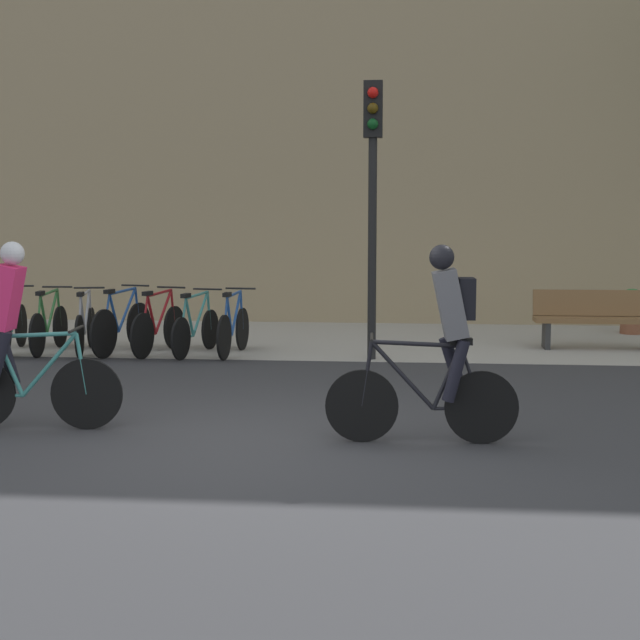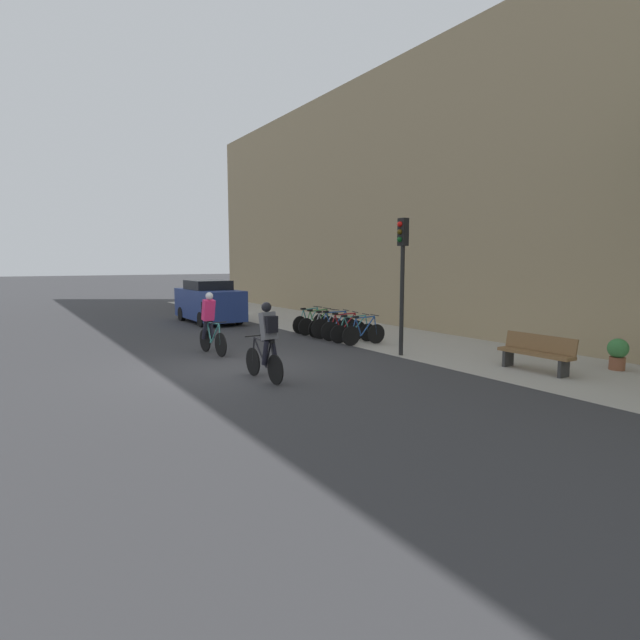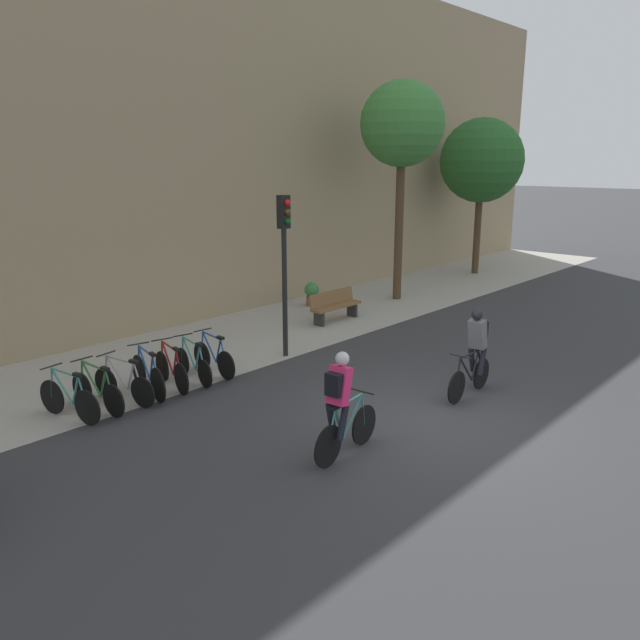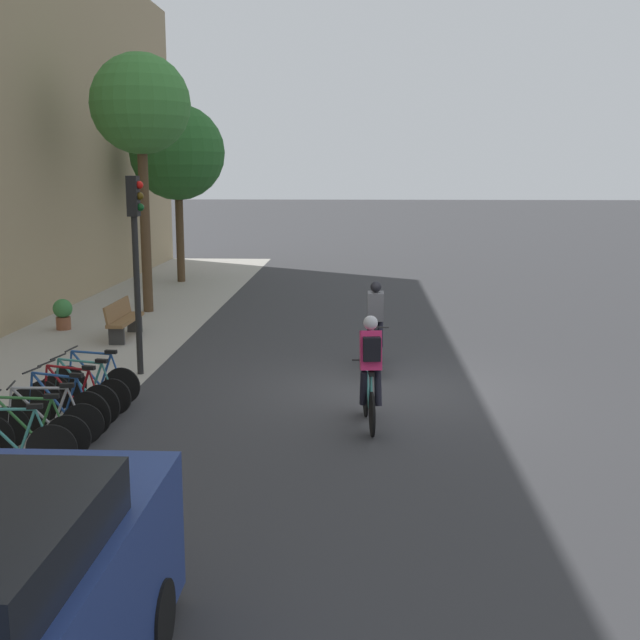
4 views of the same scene
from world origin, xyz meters
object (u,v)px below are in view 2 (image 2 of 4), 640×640
at_px(bench, 536,352).
at_px(parked_bike_6, 364,333).
at_px(parked_bike_0, 310,322).
at_px(parked_bike_4, 344,329).
at_px(traffic_light_pole, 402,262).
at_px(parked_car, 209,302).
at_px(cyclist_pink, 210,321).
at_px(potted_plant, 618,352).
at_px(parked_bike_1, 317,324).
at_px(parked_bike_5, 353,331).
at_px(cyclist_grey, 267,339).
at_px(parked_bike_3, 334,326).
at_px(parked_bike_2, 326,326).

bearing_deg(bench, parked_bike_6, -168.39).
bearing_deg(parked_bike_6, parked_bike_0, 180.00).
distance_m(parked_bike_4, traffic_light_pole, 3.86).
relative_size(parked_bike_0, bench, 0.88).
bearing_deg(parked_car, parked_bike_0, 21.63).
distance_m(cyclist_pink, bench, 8.77).
bearing_deg(potted_plant, parked_bike_1, -162.17).
bearing_deg(parked_bike_4, cyclist_pink, -90.91).
bearing_deg(bench, parked_bike_5, -169.43).
xyz_separation_m(cyclist_grey, parked_bike_3, (-4.47, 4.83, -0.53)).
xyz_separation_m(parked_bike_2, potted_plant, (8.57, 2.94, 0.05)).
bearing_deg(traffic_light_pole, parked_bike_3, 176.45).
xyz_separation_m(parked_bike_0, parked_bike_5, (2.77, -0.00, -0.02)).
bearing_deg(parked_bike_4, traffic_light_pole, -4.17).
height_order(parked_bike_0, parked_car, parked_car).
bearing_deg(traffic_light_pole, parked_bike_5, 174.96).
xyz_separation_m(traffic_light_pole, parked_car, (-10.49, -1.81, -1.75)).
bearing_deg(parked_bike_0, parked_bike_6, -0.00).
xyz_separation_m(cyclist_pink, cyclist_grey, (3.99, -0.15, -0.00)).
bearing_deg(parked_bike_6, bench, 11.61).
xyz_separation_m(parked_bike_0, parked_bike_1, (0.56, -0.00, -0.01)).
xyz_separation_m(parked_bike_2, parked_bike_5, (1.66, -0.00, -0.00)).
height_order(cyclist_pink, cyclist_grey, cyclist_pink).
height_order(cyclist_grey, parked_bike_4, cyclist_grey).
distance_m(parked_bike_6, parked_car, 8.73).
relative_size(parked_bike_4, parked_car, 0.38).
xyz_separation_m(cyclist_pink, parked_bike_0, (-2.14, 4.69, -0.55)).
xyz_separation_m(cyclist_grey, bench, (2.57, 5.94, -0.47)).
relative_size(parked_bike_1, parked_bike_3, 0.99).
relative_size(parked_bike_5, parked_car, 0.38).
relative_size(cyclist_pink, cyclist_grey, 1.01).
bearing_deg(parked_car, parked_bike_3, 16.68).
bearing_deg(parked_bike_5, parked_bike_0, 179.96).
bearing_deg(potted_plant, parked_bike_0, -163.14).
relative_size(parked_bike_4, parked_bike_6, 1.02).
height_order(parked_bike_6, potted_plant, parked_bike_6).
height_order(traffic_light_pole, bench, traffic_light_pole).
relative_size(traffic_light_pole, bench, 2.06).
bearing_deg(traffic_light_pole, cyclist_grey, -80.30).
height_order(cyclist_grey, parked_bike_3, cyclist_grey).
bearing_deg(parked_car, potted_plant, 18.55).
xyz_separation_m(cyclist_pink, potted_plant, (7.54, 7.62, -0.51)).
bearing_deg(parked_bike_2, cyclist_grey, -43.89).
relative_size(parked_bike_4, traffic_light_pole, 0.42).
distance_m(parked_bike_1, bench, 8.23).
xyz_separation_m(parked_bike_3, parked_bike_4, (0.56, -0.00, -0.02)).
bearing_deg(parked_bike_0, bench, 7.23).
bearing_deg(parked_bike_0, cyclist_grey, -38.24).
bearing_deg(bench, parked_bike_0, -172.77).
bearing_deg(parked_bike_2, parked_bike_1, 179.99).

